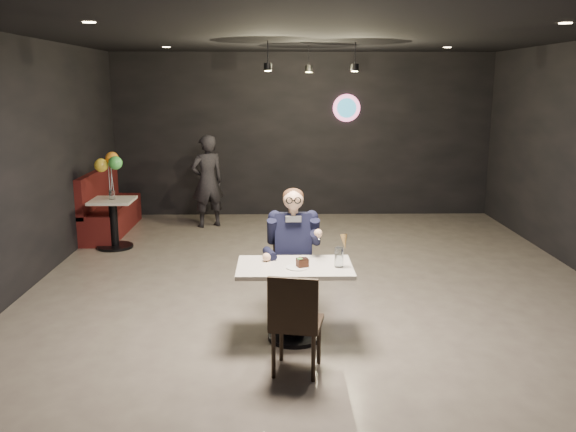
{
  "coord_description": "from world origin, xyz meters",
  "views": [
    {
      "loc": [
        -0.49,
        -6.85,
        2.46
      ],
      "look_at": [
        -0.37,
        -0.68,
        1.1
      ],
      "focal_mm": 38.0,
      "sensor_mm": 36.0,
      "label": 1
    }
  ],
  "objects_px": {
    "chair_far": "(293,276)",
    "passerby": "(207,181)",
    "seated_man": "(293,253)",
    "main_table": "(295,302)",
    "chair_near": "(297,321)",
    "booth_bench": "(111,202)",
    "balloon_vase": "(112,195)",
    "side_table": "(114,223)",
    "sundae_glass": "(339,257)"
  },
  "relations": [
    {
      "from": "main_table",
      "to": "side_table",
      "type": "height_order",
      "value": "side_table"
    },
    {
      "from": "sundae_glass",
      "to": "chair_near",
      "type": "bearing_deg",
      "value": -123.98
    },
    {
      "from": "sundae_glass",
      "to": "main_table",
      "type": "bearing_deg",
      "value": 171.98
    },
    {
      "from": "seated_man",
      "to": "booth_bench",
      "type": "height_order",
      "value": "seated_man"
    },
    {
      "from": "side_table",
      "to": "passerby",
      "type": "xyz_separation_m",
      "value": [
        1.27,
        1.39,
        0.41
      ]
    },
    {
      "from": "passerby",
      "to": "balloon_vase",
      "type": "bearing_deg",
      "value": 21.56
    },
    {
      "from": "booth_bench",
      "to": "side_table",
      "type": "bearing_deg",
      "value": -73.3
    },
    {
      "from": "booth_bench",
      "to": "balloon_vase",
      "type": "relative_size",
      "value": 14.9
    },
    {
      "from": "seated_man",
      "to": "side_table",
      "type": "distance_m",
      "value": 3.9
    },
    {
      "from": "chair_near",
      "to": "chair_far",
      "type": "bearing_deg",
      "value": 101.68
    },
    {
      "from": "main_table",
      "to": "chair_near",
      "type": "relative_size",
      "value": 1.2
    },
    {
      "from": "chair_far",
      "to": "side_table",
      "type": "relative_size",
      "value": 1.19
    },
    {
      "from": "sundae_glass",
      "to": "passerby",
      "type": "distance_m",
      "value": 5.17
    },
    {
      "from": "chair_near",
      "to": "booth_bench",
      "type": "height_order",
      "value": "booth_bench"
    },
    {
      "from": "main_table",
      "to": "chair_near",
      "type": "bearing_deg",
      "value": -90.0
    },
    {
      "from": "chair_far",
      "to": "side_table",
      "type": "height_order",
      "value": "chair_far"
    },
    {
      "from": "chair_near",
      "to": "passerby",
      "type": "distance_m",
      "value": 5.65
    },
    {
      "from": "main_table",
      "to": "seated_man",
      "type": "distance_m",
      "value": 0.65
    },
    {
      "from": "chair_near",
      "to": "main_table",
      "type": "bearing_deg",
      "value": 101.68
    },
    {
      "from": "seated_man",
      "to": "balloon_vase",
      "type": "relative_size",
      "value": 10.28
    },
    {
      "from": "booth_bench",
      "to": "passerby",
      "type": "bearing_deg",
      "value": 13.84
    },
    {
      "from": "chair_near",
      "to": "side_table",
      "type": "distance_m",
      "value": 4.86
    },
    {
      "from": "side_table",
      "to": "balloon_vase",
      "type": "bearing_deg",
      "value": 0.0
    },
    {
      "from": "chair_far",
      "to": "booth_bench",
      "type": "xyz_separation_m",
      "value": [
        -2.93,
        3.86,
        0.06
      ]
    },
    {
      "from": "chair_far",
      "to": "passerby",
      "type": "height_order",
      "value": "passerby"
    },
    {
      "from": "chair_near",
      "to": "booth_bench",
      "type": "xyz_separation_m",
      "value": [
        -2.93,
        5.09,
        0.06
      ]
    },
    {
      "from": "chair_near",
      "to": "sundae_glass",
      "type": "distance_m",
      "value": 0.84
    },
    {
      "from": "sundae_glass",
      "to": "chair_far",
      "type": "bearing_deg",
      "value": 124.43
    },
    {
      "from": "chair_far",
      "to": "seated_man",
      "type": "bearing_deg",
      "value": 0.0
    },
    {
      "from": "chair_far",
      "to": "chair_near",
      "type": "height_order",
      "value": "same"
    },
    {
      "from": "chair_far",
      "to": "passerby",
      "type": "distance_m",
      "value": 4.47
    },
    {
      "from": "passerby",
      "to": "chair_far",
      "type": "bearing_deg",
      "value": 81.79
    },
    {
      "from": "seated_man",
      "to": "balloon_vase",
      "type": "xyz_separation_m",
      "value": [
        -2.63,
        2.86,
        0.1
      ]
    },
    {
      "from": "main_table",
      "to": "passerby",
      "type": "xyz_separation_m",
      "value": [
        -1.36,
        4.8,
        0.42
      ]
    },
    {
      "from": "sundae_glass",
      "to": "passerby",
      "type": "relative_size",
      "value": 0.12
    },
    {
      "from": "seated_man",
      "to": "side_table",
      "type": "xyz_separation_m",
      "value": [
        -2.63,
        2.86,
        -0.33
      ]
    },
    {
      "from": "passerby",
      "to": "chair_near",
      "type": "bearing_deg",
      "value": 77.98
    },
    {
      "from": "side_table",
      "to": "seated_man",
      "type": "bearing_deg",
      "value": -47.41
    },
    {
      "from": "chair_far",
      "to": "seated_man",
      "type": "distance_m",
      "value": 0.26
    },
    {
      "from": "main_table",
      "to": "booth_bench",
      "type": "distance_m",
      "value": 5.3
    },
    {
      "from": "chair_far",
      "to": "seated_man",
      "type": "xyz_separation_m",
      "value": [
        0.0,
        0.0,
        0.26
      ]
    },
    {
      "from": "balloon_vase",
      "to": "chair_near",
      "type": "bearing_deg",
      "value": -57.25
    },
    {
      "from": "chair_far",
      "to": "seated_man",
      "type": "relative_size",
      "value": 0.64
    },
    {
      "from": "balloon_vase",
      "to": "passerby",
      "type": "distance_m",
      "value": 1.88
    },
    {
      "from": "chair_far",
      "to": "balloon_vase",
      "type": "bearing_deg",
      "value": 132.59
    },
    {
      "from": "chair_near",
      "to": "seated_man",
      "type": "height_order",
      "value": "seated_man"
    },
    {
      "from": "chair_far",
      "to": "booth_bench",
      "type": "distance_m",
      "value": 4.85
    },
    {
      "from": "main_table",
      "to": "seated_man",
      "type": "xyz_separation_m",
      "value": [
        0.0,
        0.55,
        0.34
      ]
    },
    {
      "from": "main_table",
      "to": "side_table",
      "type": "relative_size",
      "value": 1.42
    },
    {
      "from": "main_table",
      "to": "sundae_glass",
      "type": "height_order",
      "value": "sundae_glass"
    }
  ]
}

